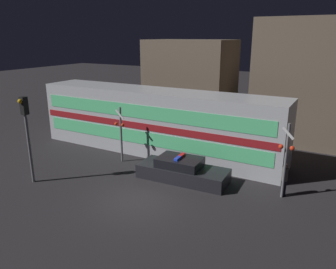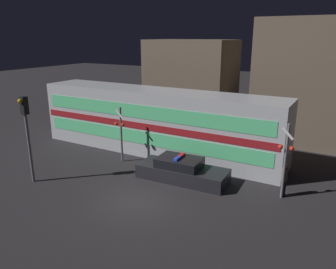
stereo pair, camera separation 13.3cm
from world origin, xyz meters
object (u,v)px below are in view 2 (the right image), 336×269
at_px(train, 156,122).
at_px(pedestrian, 284,180).
at_px(police_car, 182,171).
at_px(crossing_signal_near, 285,157).
at_px(traffic_light_corner, 27,126).

xyz_separation_m(train, pedestrian, (8.68, -2.44, -1.22)).
bearing_deg(police_car, pedestrian, 5.01).
bearing_deg(crossing_signal_near, traffic_light_corner, -158.66).
relative_size(train, traffic_light_corner, 3.67).
relative_size(police_car, traffic_light_corner, 1.08).
height_order(train, police_car, train).
height_order(police_car, crossing_signal_near, crossing_signal_near).
bearing_deg(police_car, crossing_signal_near, 2.64).
bearing_deg(traffic_light_corner, crossing_signal_near, 21.34).
bearing_deg(crossing_signal_near, train, 162.95).
bearing_deg(police_car, traffic_light_corner, -151.56).
distance_m(crossing_signal_near, traffic_light_corner, 12.78).
distance_m(police_car, pedestrian, 5.18).
bearing_deg(train, crossing_signal_near, -17.05).
bearing_deg(traffic_light_corner, police_car, 31.43).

